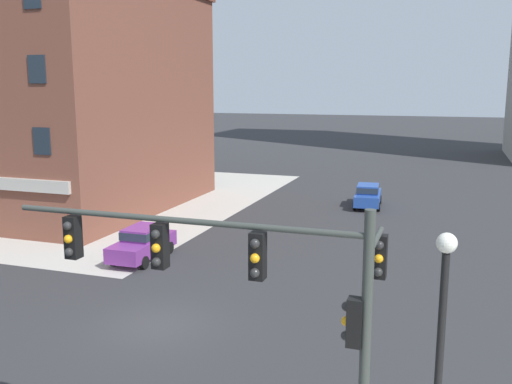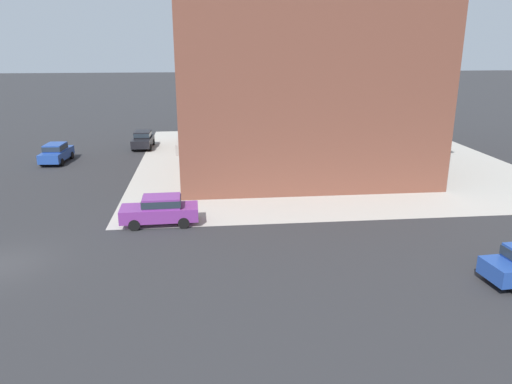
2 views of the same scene
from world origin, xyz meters
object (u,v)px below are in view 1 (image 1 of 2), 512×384
at_px(traffic_signal_main, 279,309).
at_px(street_lamp_corner_near, 439,364).
at_px(car_main_southbound_near, 368,195).
at_px(car_main_southbound_far, 143,242).

xyz_separation_m(traffic_signal_main, street_lamp_corner_near, (2.95, 0.17, -0.71)).
distance_m(traffic_signal_main, car_main_southbound_near, 31.82).
height_order(street_lamp_corner_near, car_main_southbound_near, street_lamp_corner_near).
height_order(traffic_signal_main, street_lamp_corner_near, traffic_signal_main).
distance_m(street_lamp_corner_near, car_main_southbound_near, 31.97).
relative_size(street_lamp_corner_near, car_main_southbound_far, 1.41).
bearing_deg(car_main_southbound_far, car_main_southbound_near, 61.56).
height_order(street_lamp_corner_near, car_main_southbound_far, street_lamp_corner_near).
bearing_deg(car_main_southbound_near, street_lamp_corner_near, -79.84).
bearing_deg(street_lamp_corner_near, car_main_southbound_near, 100.16).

